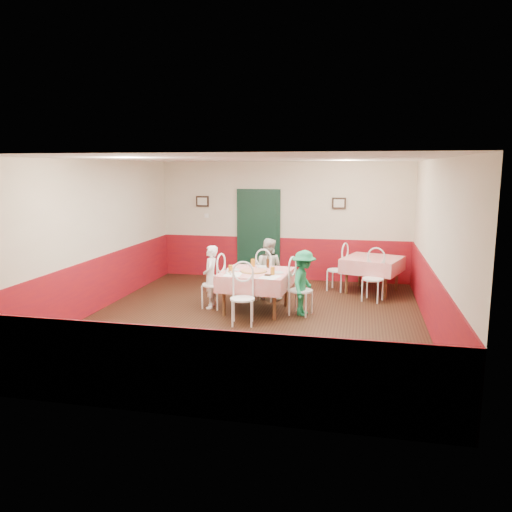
% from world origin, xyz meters
% --- Properties ---
extents(floor, '(7.00, 7.00, 0.00)m').
position_xyz_m(floor, '(0.00, 0.00, 0.00)').
color(floor, black).
rests_on(floor, ground).
extents(ceiling, '(7.00, 7.00, 0.00)m').
position_xyz_m(ceiling, '(0.00, 0.00, 2.80)').
color(ceiling, white).
rests_on(ceiling, back_wall).
extents(back_wall, '(6.00, 0.10, 2.80)m').
position_xyz_m(back_wall, '(0.00, 3.50, 1.40)').
color(back_wall, beige).
rests_on(back_wall, ground).
extents(front_wall, '(6.00, 0.10, 2.80)m').
position_xyz_m(front_wall, '(0.00, -3.50, 1.40)').
color(front_wall, beige).
rests_on(front_wall, ground).
extents(left_wall, '(0.10, 7.00, 2.80)m').
position_xyz_m(left_wall, '(-3.00, 0.00, 1.40)').
color(left_wall, beige).
rests_on(left_wall, ground).
extents(right_wall, '(0.10, 7.00, 2.80)m').
position_xyz_m(right_wall, '(3.00, 0.00, 1.40)').
color(right_wall, beige).
rests_on(right_wall, ground).
extents(wainscot_back, '(6.00, 0.03, 1.00)m').
position_xyz_m(wainscot_back, '(0.00, 3.48, 0.50)').
color(wainscot_back, maroon).
rests_on(wainscot_back, ground).
extents(wainscot_front, '(6.00, 0.03, 1.00)m').
position_xyz_m(wainscot_front, '(0.00, -3.48, 0.50)').
color(wainscot_front, maroon).
rests_on(wainscot_front, ground).
extents(wainscot_left, '(0.03, 7.00, 1.00)m').
position_xyz_m(wainscot_left, '(-2.98, 0.00, 0.50)').
color(wainscot_left, maroon).
rests_on(wainscot_left, ground).
extents(wainscot_right, '(0.03, 7.00, 1.00)m').
position_xyz_m(wainscot_right, '(2.98, 0.00, 0.50)').
color(wainscot_right, maroon).
rests_on(wainscot_right, ground).
extents(door, '(0.96, 0.06, 2.10)m').
position_xyz_m(door, '(-0.60, 3.45, 1.05)').
color(door, black).
rests_on(door, ground).
extents(picture_left, '(0.32, 0.03, 0.26)m').
position_xyz_m(picture_left, '(-2.00, 3.45, 1.85)').
color(picture_left, black).
rests_on(picture_left, back_wall).
extents(picture_right, '(0.32, 0.03, 0.26)m').
position_xyz_m(picture_right, '(1.30, 3.45, 1.85)').
color(picture_right, black).
rests_on(picture_right, back_wall).
extents(thermostat, '(0.10, 0.03, 0.10)m').
position_xyz_m(thermostat, '(-1.90, 3.45, 1.50)').
color(thermostat, white).
rests_on(thermostat, back_wall).
extents(main_table, '(1.30, 1.30, 0.77)m').
position_xyz_m(main_table, '(-0.06, 0.62, 0.38)').
color(main_table, red).
rests_on(main_table, ground).
extents(second_table, '(1.42, 1.42, 0.77)m').
position_xyz_m(second_table, '(2.09, 2.57, 0.38)').
color(second_table, red).
rests_on(second_table, ground).
extents(chair_left, '(0.48, 0.48, 0.90)m').
position_xyz_m(chair_left, '(-0.91, 0.68, 0.45)').
color(chair_left, white).
rests_on(chair_left, ground).
extents(chair_right, '(0.51, 0.51, 0.90)m').
position_xyz_m(chair_right, '(0.79, 0.57, 0.45)').
color(chair_right, white).
rests_on(chair_right, ground).
extents(chair_far, '(0.52, 0.52, 0.90)m').
position_xyz_m(chair_far, '(-0.00, 1.47, 0.45)').
color(chair_far, white).
rests_on(chair_far, ground).
extents(chair_near, '(0.48, 0.48, 0.90)m').
position_xyz_m(chair_near, '(-0.12, -0.23, 0.45)').
color(chair_near, white).
rests_on(chair_near, ground).
extents(chair_second_a, '(0.53, 0.53, 0.90)m').
position_xyz_m(chair_second_a, '(1.34, 2.57, 0.45)').
color(chair_second_a, white).
rests_on(chair_second_a, ground).
extents(chair_second_b, '(0.53, 0.53, 0.90)m').
position_xyz_m(chair_second_b, '(2.09, 1.82, 0.45)').
color(chair_second_b, white).
rests_on(chair_second_b, ground).
extents(pizza, '(0.50, 0.50, 0.03)m').
position_xyz_m(pizza, '(-0.09, 0.57, 0.78)').
color(pizza, '#B74723').
rests_on(pizza, main_table).
extents(plate_left, '(0.27, 0.27, 0.01)m').
position_xyz_m(plate_left, '(-0.50, 0.65, 0.77)').
color(plate_left, white).
rests_on(plate_left, main_table).
extents(plate_right, '(0.27, 0.27, 0.01)m').
position_xyz_m(plate_right, '(0.35, 0.57, 0.77)').
color(plate_right, white).
rests_on(plate_right, main_table).
extents(plate_far, '(0.27, 0.27, 0.01)m').
position_xyz_m(plate_far, '(-0.01, 1.05, 0.77)').
color(plate_far, white).
rests_on(plate_far, main_table).
extents(glass_a, '(0.08, 0.08, 0.14)m').
position_xyz_m(glass_a, '(-0.49, 0.40, 0.83)').
color(glass_a, '#BF7219').
rests_on(glass_a, main_table).
extents(glass_b, '(0.08, 0.08, 0.14)m').
position_xyz_m(glass_b, '(0.30, 0.37, 0.83)').
color(glass_b, '#BF7219').
rests_on(glass_b, main_table).
extents(glass_c, '(0.09, 0.09, 0.15)m').
position_xyz_m(glass_c, '(-0.21, 1.05, 0.84)').
color(glass_c, '#BF7219').
rests_on(glass_c, main_table).
extents(beer_bottle, '(0.06, 0.06, 0.21)m').
position_xyz_m(beer_bottle, '(0.09, 0.99, 0.86)').
color(beer_bottle, '#381C0A').
rests_on(beer_bottle, main_table).
extents(shaker_a, '(0.04, 0.04, 0.09)m').
position_xyz_m(shaker_a, '(-0.53, 0.25, 0.81)').
color(shaker_a, silver).
rests_on(shaker_a, main_table).
extents(shaker_b, '(0.04, 0.04, 0.09)m').
position_xyz_m(shaker_b, '(-0.44, 0.19, 0.81)').
color(shaker_b, silver).
rests_on(shaker_b, main_table).
extents(shaker_c, '(0.04, 0.04, 0.09)m').
position_xyz_m(shaker_c, '(-0.54, 0.28, 0.81)').
color(shaker_c, '#B23319').
rests_on(shaker_c, main_table).
extents(menu_left, '(0.33, 0.42, 0.00)m').
position_xyz_m(menu_left, '(-0.41, 0.27, 0.76)').
color(menu_left, white).
rests_on(menu_left, main_table).
extents(menu_right, '(0.40, 0.47, 0.00)m').
position_xyz_m(menu_right, '(0.29, 0.19, 0.76)').
color(menu_right, white).
rests_on(menu_right, main_table).
extents(wallet, '(0.12, 0.10, 0.02)m').
position_xyz_m(wallet, '(0.23, 0.30, 0.77)').
color(wallet, black).
rests_on(wallet, main_table).
extents(diner_left, '(0.36, 0.48, 1.20)m').
position_xyz_m(diner_left, '(-0.96, 0.68, 0.60)').
color(diner_left, gray).
rests_on(diner_left, ground).
extents(diner_far, '(0.69, 0.59, 1.26)m').
position_xyz_m(diner_far, '(0.00, 1.52, 0.63)').
color(diner_far, gray).
rests_on(diner_far, ground).
extents(diner_right, '(0.55, 0.83, 1.19)m').
position_xyz_m(diner_right, '(0.84, 0.56, 0.60)').
color(diner_right, gray).
rests_on(diner_right, ground).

